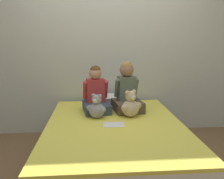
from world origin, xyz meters
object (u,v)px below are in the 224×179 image
child_on_left (96,94)px  child_on_right (127,91)px  teddy_bear_held_by_left_child (97,108)px  sign_card (114,125)px  bed (115,145)px  teddy_bear_held_by_right_child (131,106)px  pillow_at_headboard (110,100)px

child_on_left → child_on_right: bearing=-8.1°
teddy_bear_held_by_left_child → child_on_right: bearing=59.9°
teddy_bear_held_by_left_child → sign_card: (0.17, -0.23, -0.11)m
sign_card → teddy_bear_held_by_left_child: bearing=125.8°
bed → sign_card: bearing=-111.9°
sign_card → teddy_bear_held_by_right_child: bearing=49.1°
teddy_bear_held_by_right_child → child_on_left: bearing=121.9°
child_on_left → teddy_bear_held_by_left_child: (0.00, -0.27, -0.09)m
child_on_left → pillow_at_headboard: 0.38m
sign_card → bed: bearing=68.1°
sign_card → child_on_left: bearing=108.9°
bed → teddy_bear_held_by_right_child: 0.47m
child_on_left → child_on_right: size_ratio=0.92×
child_on_right → sign_card: (-0.21, -0.50, -0.24)m
teddy_bear_held_by_right_child → pillow_at_headboard: (-0.20, 0.56, -0.07)m
bed → sign_card: 0.25m
bed → teddy_bear_held_by_left_child: teddy_bear_held_by_left_child is taller
child_on_left → teddy_bear_held_by_right_child: bearing=-42.0°
child_on_right → pillow_at_headboard: (-0.19, 0.30, -0.18)m
bed → pillow_at_headboard: pillow_at_headboard is taller
child_on_left → teddy_bear_held_by_left_child: child_on_left is taller
child_on_left → child_on_right: (0.38, -0.00, 0.03)m
teddy_bear_held_by_left_child → teddy_bear_held_by_right_child: (0.38, 0.01, 0.01)m
bed → sign_card: sign_card is taller
pillow_at_headboard → teddy_bear_held_by_left_child: bearing=-108.0°
bed → pillow_at_headboard: size_ratio=3.65×
teddy_bear_held_by_left_child → sign_card: teddy_bear_held_by_left_child is taller
sign_card → child_on_right: bearing=67.7°
teddy_bear_held_by_right_child → bed: bearing=-158.0°
bed → teddy_bear_held_by_left_child: (-0.19, 0.19, 0.36)m
teddy_bear_held_by_right_child → sign_card: size_ratio=1.47×
pillow_at_headboard → child_on_right: bearing=-57.7°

